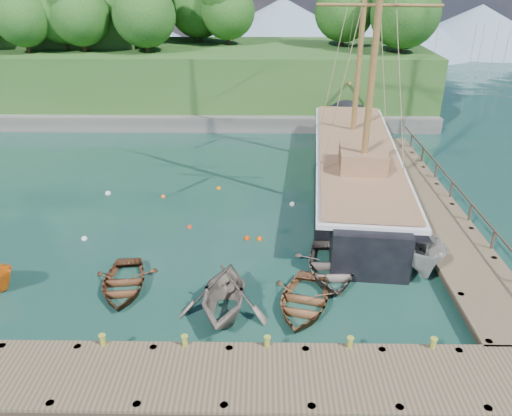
{
  "coord_description": "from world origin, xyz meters",
  "views": [
    {
      "loc": [
        1.79,
        -19.16,
        13.15
      ],
      "look_at": [
        1.46,
        3.46,
        2.0
      ],
      "focal_mm": 35.0,
      "sensor_mm": 36.0,
      "label": 1
    }
  ],
  "objects_px": {
    "rowboat_1": "(224,313)",
    "rowboat_3": "(330,273)",
    "cabin_boat_white": "(410,260)",
    "rowboat_2": "(303,307)",
    "schooner": "(355,171)",
    "rowboat_0": "(124,289)"
  },
  "relations": [
    {
      "from": "rowboat_1",
      "to": "schooner",
      "type": "bearing_deg",
      "value": 64.28
    },
    {
      "from": "rowboat_3",
      "to": "rowboat_0",
      "type": "bearing_deg",
      "value": -171.55
    },
    {
      "from": "rowboat_2",
      "to": "rowboat_1",
      "type": "bearing_deg",
      "value": -157.2
    },
    {
      "from": "rowboat_2",
      "to": "rowboat_3",
      "type": "relative_size",
      "value": 0.93
    },
    {
      "from": "cabin_boat_white",
      "to": "schooner",
      "type": "height_order",
      "value": "schooner"
    },
    {
      "from": "rowboat_0",
      "to": "rowboat_2",
      "type": "height_order",
      "value": "rowboat_2"
    },
    {
      "from": "schooner",
      "to": "rowboat_1",
      "type": "bearing_deg",
      "value": -114.35
    },
    {
      "from": "rowboat_1",
      "to": "schooner",
      "type": "relative_size",
      "value": 0.15
    },
    {
      "from": "rowboat_0",
      "to": "rowboat_3",
      "type": "height_order",
      "value": "rowboat_3"
    },
    {
      "from": "cabin_boat_white",
      "to": "rowboat_2",
      "type": "bearing_deg",
      "value": -151.33
    },
    {
      "from": "rowboat_0",
      "to": "rowboat_3",
      "type": "distance_m",
      "value": 9.52
    },
    {
      "from": "rowboat_2",
      "to": "rowboat_3",
      "type": "distance_m",
      "value": 2.97
    },
    {
      "from": "rowboat_2",
      "to": "cabin_boat_white",
      "type": "relative_size",
      "value": 0.78
    },
    {
      "from": "schooner",
      "to": "rowboat_3",
      "type": "bearing_deg",
      "value": -99.74
    },
    {
      "from": "rowboat_0",
      "to": "schooner",
      "type": "relative_size",
      "value": 0.14
    },
    {
      "from": "rowboat_2",
      "to": "cabin_boat_white",
      "type": "distance_m",
      "value": 6.72
    },
    {
      "from": "rowboat_1",
      "to": "cabin_boat_white",
      "type": "distance_m",
      "value": 9.83
    },
    {
      "from": "rowboat_0",
      "to": "rowboat_1",
      "type": "bearing_deg",
      "value": -25.8
    },
    {
      "from": "rowboat_1",
      "to": "cabin_boat_white",
      "type": "relative_size",
      "value": 0.79
    },
    {
      "from": "rowboat_1",
      "to": "rowboat_3",
      "type": "bearing_deg",
      "value": 36.68
    },
    {
      "from": "rowboat_3",
      "to": "schooner",
      "type": "distance_m",
      "value": 10.47
    },
    {
      "from": "schooner",
      "to": "cabin_boat_white",
      "type": "bearing_deg",
      "value": -75.81
    }
  ]
}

